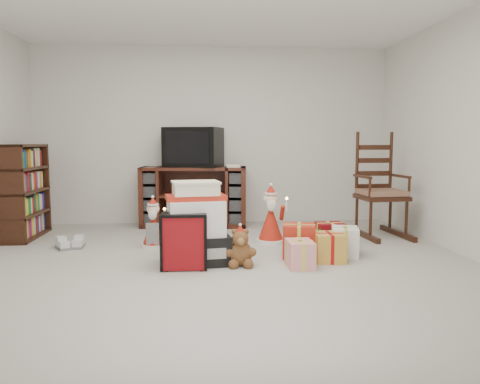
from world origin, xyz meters
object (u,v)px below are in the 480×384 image
mrs_claus_figurine (153,228)px  crt_television (194,147)px  bookshelf (25,193)px  teddy_bear (240,250)px  red_suitcase (184,241)px  tv_stand (194,196)px  gift_pile (196,229)px  santa_figurine (271,221)px  rocking_chair (379,199)px  sneaker_pair (71,244)px  gift_cluster (320,243)px

mrs_claus_figurine → crt_television: size_ratio=0.65×
bookshelf → teddy_bear: bearing=-31.6°
red_suitcase → tv_stand: bearing=89.2°
gift_pile → santa_figurine: bearing=36.6°
teddy_bear → santa_figurine: bearing=66.0°
rocking_chair → crt_television: bearing=155.2°
bookshelf → teddy_bear: (2.50, -1.53, -0.39)m
gift_pile → sneaker_pair: gift_pile is taller
mrs_claus_figurine → crt_television: (0.43, 1.31, 0.88)m
santa_figurine → sneaker_pair: bearing=-177.7°
red_suitcase → teddy_bear: red_suitcase is taller
tv_stand → gift_pile: size_ratio=1.91×
gift_pile → teddy_bear: bearing=-25.4°
tv_stand → sneaker_pair: tv_stand is taller
mrs_claus_figurine → gift_cluster: bearing=-17.9°
red_suitcase → bookshelf: bearing=141.8°
gift_cluster → gift_pile: bearing=-171.5°
rocking_chair → santa_figurine: bearing=-171.0°
sneaker_pair → gift_cluster: size_ratio=0.30×
santa_figurine → mrs_claus_figurine: bearing=-175.4°
tv_stand → gift_pile: bearing=-83.3°
bookshelf → gift_cluster: (3.34, -1.22, -0.41)m
teddy_bear → mrs_claus_figurine: (-0.89, 0.88, 0.06)m
tv_stand → sneaker_pair: (-1.34, -1.27, -0.37)m
tv_stand → santa_figurine: tv_stand is taller
tv_stand → sneaker_pair: bearing=-131.3°
teddy_bear → mrs_claus_figurine: size_ratio=0.62×
mrs_claus_figurine → santa_figurine: bearing=4.6°
gift_pile → santa_figurine: size_ratio=1.15×
rocking_chair → santa_figurine: rocking_chair is taller
rocking_chair → gift_pile: bearing=-156.4°
red_suitcase → rocking_chair: bearing=30.9°
tv_stand → santa_figurine: bearing=-47.3°
sneaker_pair → crt_television: (1.34, 1.29, 1.05)m
red_suitcase → santa_figurine: (0.96, 1.05, -0.00)m
santa_figurine → sneaker_pair: size_ratio=1.98×
rocking_chair → gift_cluster: bearing=-139.2°
gift_pile → gift_cluster: gift_pile is taller
red_suitcase → mrs_claus_figurine: red_suitcase is taller
bookshelf → mrs_claus_figurine: size_ratio=2.02×
red_suitcase → sneaker_pair: size_ratio=1.77×
sneaker_pair → crt_television: crt_television is taller
mrs_claus_figurine → teddy_bear: bearing=-44.5°
tv_stand → crt_television: (0.00, 0.03, 0.68)m
teddy_bear → sneaker_pair: size_ratio=1.02×
gift_pile → crt_television: crt_television is taller
rocking_chair → mrs_claus_figurine: 2.79m
tv_stand → gift_cluster: tv_stand is taller
rocking_chair → teddy_bear: 2.29m
bookshelf → rocking_chair: (4.35, -0.22, -0.09)m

